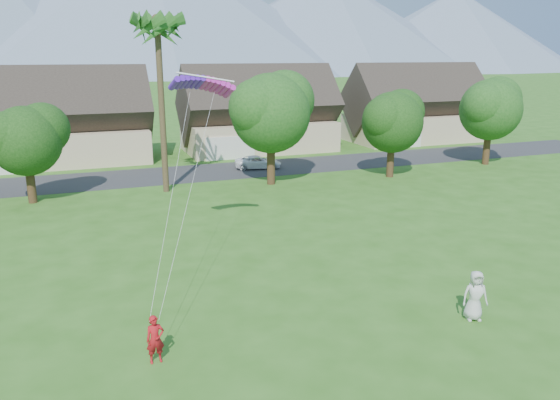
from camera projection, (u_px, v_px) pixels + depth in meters
name	position (u px, v px, depth m)	size (l,w,h in m)	color
street	(180.00, 174.00, 45.74)	(90.00, 7.00, 0.01)	#2D2D30
kite_flyer	(155.00, 339.00, 17.69)	(0.60, 0.39, 1.64)	#AC131A
watcher	(475.00, 295.00, 20.53)	(0.95, 0.62, 1.95)	beige
parked_car	(258.00, 162.00, 47.94)	(1.87, 4.05, 1.13)	white
mountain_ridge	(108.00, 10.00, 246.13)	(540.00, 240.00, 70.00)	slate
houses_row	(166.00, 121.00, 53.15)	(72.75, 8.19, 8.86)	beige
tree_row	(176.00, 125.00, 38.59)	(62.27, 6.67, 8.45)	#47301C
fan_palm	(157.00, 23.00, 37.03)	(3.00, 3.00, 13.80)	#4C3D26
parafoil_kite	(202.00, 83.00, 25.93)	(3.08, 1.15, 0.50)	#5519BF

